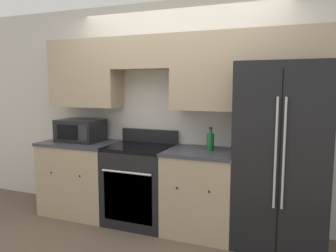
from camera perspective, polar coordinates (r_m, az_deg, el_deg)
The scene contains 8 objects.
ground_plane at distance 3.69m, azimuth -1.87°, elevation -18.84°, with size 12.00×12.00×0.00m, color brown.
wall_back at distance 3.86m, azimuth 1.77°, elevation 5.21°, with size 8.00×0.39×2.60m.
lower_cabinets_left at distance 4.34m, azimuth -14.83°, elevation -8.58°, with size 0.94×0.64×0.92m.
lower_cabinets_right at distance 3.67m, azimuth 5.78°, elevation -11.30°, with size 0.77×0.64×0.92m.
oven_range at distance 3.92m, azimuth -4.90°, elevation -10.00°, with size 0.74×0.65×1.08m.
refrigerator at distance 3.47m, azimuth 19.13°, elevation -4.86°, with size 0.87×0.75×1.84m.
microwave at distance 4.26m, azimuth -14.98°, elevation -0.72°, with size 0.53×0.41×0.27m.
bottle at distance 3.54m, azimuth 7.39°, elevation -2.67°, with size 0.08×0.08×0.26m.
Camera 1 is at (1.33, -3.04, 1.61)m, focal length 35.00 mm.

